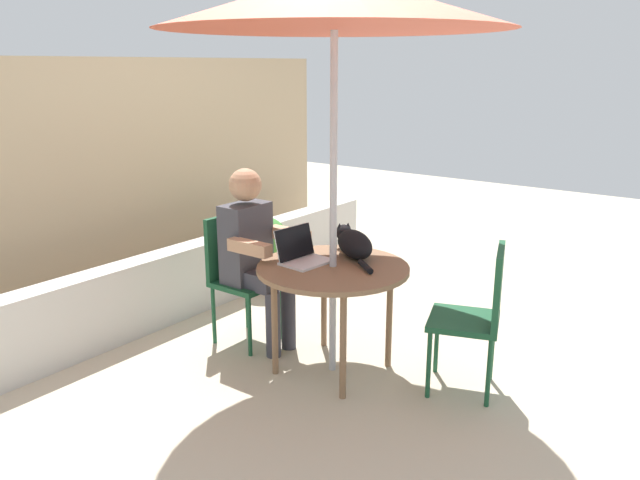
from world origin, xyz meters
name	(u,v)px	position (x,y,z in m)	size (l,w,h in m)	color
ground_plane	(332,369)	(0.00, 0.00, 0.00)	(14.00, 14.00, 0.00)	#BCAD93
fence_back	(105,182)	(0.00, 2.28, 0.98)	(5.25, 0.08, 1.96)	tan
planter_wall_low	(176,283)	(0.00, 1.49, 0.27)	(4.72, 0.20, 0.54)	beige
patio_table	(333,276)	(0.00, 0.00, 0.64)	(0.94, 0.94, 0.70)	brown
patio_umbrella	(335,2)	(0.00, 0.00, 2.23)	(2.01, 2.01, 2.39)	#B7B7BC
chair_occupied	(238,268)	(0.00, 0.81, 0.53)	(0.40, 0.40, 0.90)	#194C2D
chair_empty	(479,308)	(0.29, -0.84, 0.53)	(0.51, 0.51, 0.90)	#194C2D
person_seated	(254,248)	(0.00, 0.66, 0.70)	(0.48, 0.48, 1.24)	#3F3F47
laptop	(300,252)	(-0.05, 0.22, 0.76)	(0.32, 0.28, 0.21)	silver
cat	(354,244)	(0.25, 0.02, 0.78)	(0.46, 0.53, 0.17)	black
potted_plant_near_fence	(263,250)	(0.92, 1.41, 0.34)	(0.45, 0.45, 0.63)	#595654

